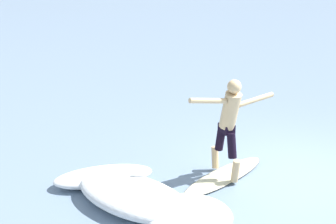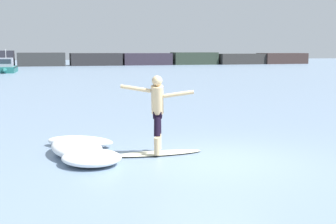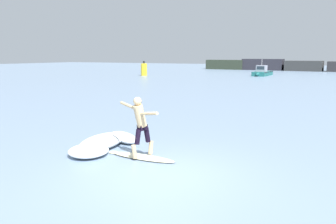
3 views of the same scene
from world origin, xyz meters
TOP-DOWN VIEW (x-y plane):
  - ground_plane at (0.00, 0.00)m, footprint 200.00×200.00m
  - rock_jetty_breakwater at (9.26, 62.00)m, footprint 63.33×4.55m
  - surfboard at (-1.13, 0.95)m, footprint 2.32×0.56m
  - surfer at (-1.11, 0.88)m, footprint 1.62×0.87m
  - fishing_boat_near_jetty at (-6.63, 43.09)m, footprint 2.12×6.37m
  - wave_foam_at_tail at (-2.76, 2.31)m, footprint 1.86×1.47m
  - wave_foam_at_nose at (-2.93, 1.35)m, footprint 1.33×2.27m
  - wave_foam_beside at (-2.70, 0.38)m, footprint 1.76×1.79m

SIDE VIEW (x-z plane):
  - ground_plane at x=0.00m, z-range 0.00..0.00m
  - surfboard at x=-1.13m, z-range -0.07..0.13m
  - wave_foam_at_tail at x=-2.76m, z-range 0.00..0.27m
  - wave_foam_beside at x=-2.70m, z-range 0.00..0.30m
  - wave_foam_at_nose at x=-2.93m, z-range 0.00..0.39m
  - fishing_boat_near_jetty at x=-6.63m, z-range -0.74..1.70m
  - rock_jetty_breakwater at x=9.26m, z-range -0.17..2.08m
  - surfer at x=-1.11m, z-range 0.22..2.03m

